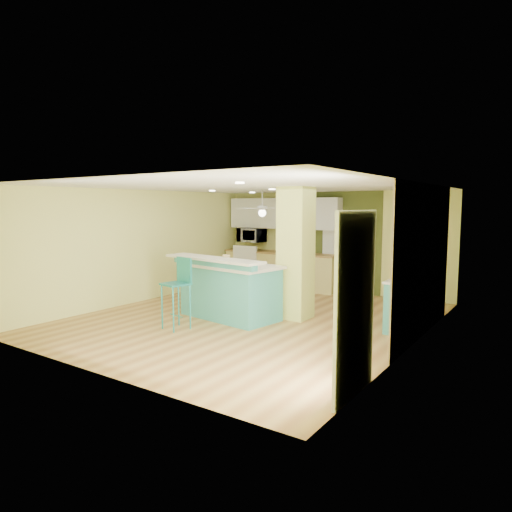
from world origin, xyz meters
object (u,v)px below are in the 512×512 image
(fruit_bowl, at_px, (296,252))
(canister, at_px, (226,259))
(peninsula, at_px, (229,289))
(bar_stool, at_px, (179,281))
(side_counter, at_px, (411,303))

(fruit_bowl, xyz_separation_m, canister, (0.20, -3.17, 0.14))
(peninsula, relative_size, fruit_bowl, 7.57)
(bar_stool, distance_m, canister, 1.31)
(side_counter, bearing_deg, canister, -163.32)
(bar_stool, distance_m, side_counter, 4.08)
(bar_stool, xyz_separation_m, fruit_bowl, (-0.15, 4.45, 0.14))
(side_counter, bearing_deg, bar_stool, -145.98)
(peninsula, distance_m, canister, 0.63)
(side_counter, distance_m, fruit_bowl, 4.17)
(side_counter, bearing_deg, fruit_bowl, 148.22)
(fruit_bowl, bearing_deg, side_counter, -31.78)
(fruit_bowl, distance_m, canister, 3.18)
(peninsula, relative_size, canister, 15.23)
(bar_stool, height_order, side_counter, bar_stool)
(bar_stool, bearing_deg, side_counter, 45.74)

